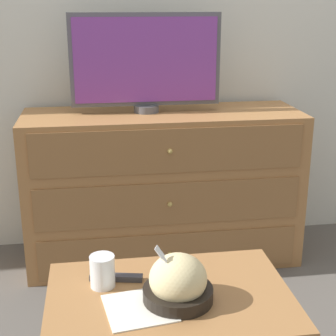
{
  "coord_description": "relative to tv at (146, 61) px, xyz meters",
  "views": [
    {
      "loc": [
        -0.4,
        -2.68,
        1.29
      ],
      "look_at": [
        -0.16,
        -1.1,
        0.77
      ],
      "focal_mm": 55.0,
      "sensor_mm": 36.0,
      "label": 1
    }
  ],
  "objects": [
    {
      "name": "dresser",
      "position": [
        0.08,
        -0.03,
        -0.63
      ],
      "size": [
        1.35,
        0.47,
        0.77
      ],
      "color": "#9E6B3D",
      "rests_on": "ground_plane"
    },
    {
      "name": "takeout_bowl",
      "position": [
        -0.04,
        -1.21,
        -0.47
      ],
      "size": [
        0.2,
        0.2,
        0.17
      ],
      "color": "black",
      "rests_on": "coffee_table"
    },
    {
      "name": "drink_cup",
      "position": [
        -0.25,
        -1.1,
        -0.49
      ],
      "size": [
        0.07,
        0.07,
        0.1
      ],
      "color": "beige",
      "rests_on": "coffee_table"
    },
    {
      "name": "coffee_table",
      "position": [
        -0.06,
        -1.18,
        -0.62
      ],
      "size": [
        0.7,
        0.47,
        0.48
      ],
      "color": "#9E6B3D",
      "rests_on": "ground_plane"
    },
    {
      "name": "tv",
      "position": [
        0.0,
        0.0,
        0.0
      ],
      "size": [
        0.71,
        0.12,
        0.47
      ],
      "color": "#515156",
      "rests_on": "dresser"
    },
    {
      "name": "ground_plane",
      "position": [
        0.14,
        0.22,
        -1.01
      ],
      "size": [
        12.0,
        12.0,
        0.0
      ],
      "primitive_type": "plane",
      "color": "#56514C"
    },
    {
      "name": "napkin",
      "position": [
        -0.15,
        -1.23,
        -0.53
      ],
      "size": [
        0.21,
        0.21,
        0.0
      ],
      "color": "silver",
      "rests_on": "coffee_table"
    },
    {
      "name": "remote_control",
      "position": [
        -0.21,
        -1.07,
        -0.52
      ],
      "size": [
        0.16,
        0.06,
        0.02
      ],
      "color": "#38383D",
      "rests_on": "coffee_table"
    }
  ]
}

